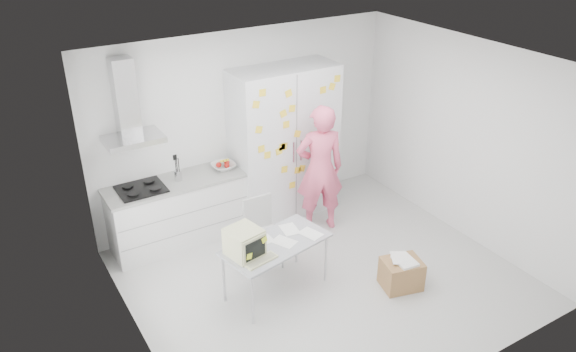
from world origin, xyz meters
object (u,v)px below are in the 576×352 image
desk (257,244)px  chair (262,228)px  cardboard_box (401,273)px  person (320,169)px

desk → chair: 0.77m
chair → cardboard_box: (1.19, -1.31, -0.33)m
chair → person: bearing=19.1°
desk → person: bearing=21.2°
desk → cardboard_box: desk is taller
person → desk: person is taller
person → desk: (-1.51, -0.96, -0.16)m
desk → cardboard_box: 1.82m
person → chair: (-1.11, -0.35, -0.40)m
chair → cardboard_box: chair is taller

